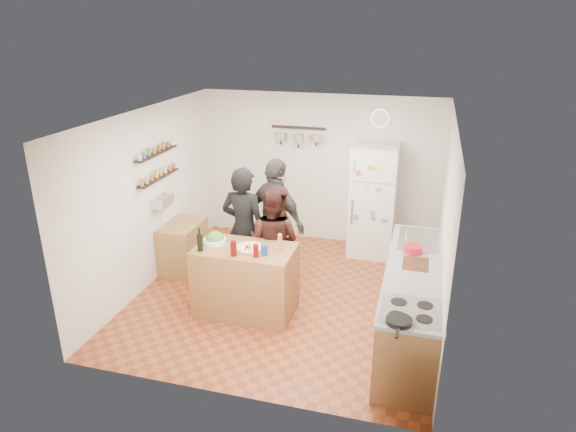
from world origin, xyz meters
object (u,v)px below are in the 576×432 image
(salad_bowl, at_px, (215,241))
(pepper_mill, at_px, (280,244))
(red_bowl, at_px, (413,249))
(side_table, at_px, (184,246))
(person_left, at_px, (244,229))
(wine_bottle, at_px, (200,243))
(counter_run, at_px, (412,304))
(skillet, at_px, (399,321))
(prep_island, at_px, (246,280))
(person_center, at_px, (274,242))
(fridge, at_px, (373,201))
(salt_canister, at_px, (264,250))
(wall_clock, at_px, (380,118))
(person_back, at_px, (276,221))

(salad_bowl, height_order, pepper_mill, pepper_mill)
(red_bowl, bearing_deg, side_table, 171.11)
(person_left, bearing_deg, wine_bottle, 78.47)
(wine_bottle, bearing_deg, counter_run, 4.36)
(counter_run, relative_size, skillet, 10.55)
(side_table, bearing_deg, skillet, -33.01)
(prep_island, bearing_deg, side_table, 145.11)
(person_left, height_order, counter_run, person_left)
(prep_island, xyz_separation_m, person_center, (0.21, 0.55, 0.33))
(fridge, bearing_deg, person_left, -133.76)
(prep_island, bearing_deg, person_left, 110.61)
(salt_canister, height_order, counter_run, salt_canister)
(prep_island, xyz_separation_m, counter_run, (2.09, -0.02, -0.01))
(person_left, xyz_separation_m, fridge, (1.58, 1.65, 0.01))
(person_left, height_order, skillet, person_left)
(wall_clock, relative_size, side_table, 0.37)
(skillet, height_order, wall_clock, wall_clock)
(person_left, bearing_deg, person_back, -128.01)
(skillet, xyz_separation_m, side_table, (-3.34, 2.17, -0.58))
(wine_bottle, xyz_separation_m, person_center, (0.71, 0.77, -0.24))
(prep_island, xyz_separation_m, side_table, (-1.35, 0.94, -0.09))
(wine_bottle, distance_m, side_table, 1.58)
(salad_bowl, bearing_deg, fridge, 51.62)
(skillet, bearing_deg, person_center, 134.95)
(prep_island, xyz_separation_m, salt_canister, (0.30, -0.12, 0.52))
(salt_canister, bearing_deg, person_back, 99.25)
(salad_bowl, xyz_separation_m, skillet, (2.41, -1.28, 0.01))
(salad_bowl, height_order, wine_bottle, wine_bottle)
(salad_bowl, xyz_separation_m, salt_canister, (0.72, -0.17, 0.04))
(person_back, distance_m, red_bowl, 2.02)
(person_back, bearing_deg, side_table, 32.98)
(person_left, height_order, red_bowl, person_left)
(salt_canister, distance_m, person_left, 0.92)
(prep_island, distance_m, salad_bowl, 0.64)
(prep_island, distance_m, red_bowl, 2.15)
(person_back, distance_m, skillet, 2.91)
(pepper_mill, distance_m, person_back, 1.01)
(salt_canister, xyz_separation_m, person_back, (-0.18, 1.12, -0.07))
(salad_bowl, height_order, person_center, person_center)
(side_table, bearing_deg, red_bowl, -8.89)
(red_bowl, relative_size, wall_clock, 0.74)
(person_center, xyz_separation_m, counter_run, (1.88, -0.58, -0.33))
(counter_run, relative_size, side_table, 3.29)
(prep_island, height_order, salad_bowl, salad_bowl)
(person_center, bearing_deg, pepper_mill, 125.98)
(wine_bottle, relative_size, wall_clock, 0.72)
(red_bowl, bearing_deg, counter_run, -83.37)
(person_center, distance_m, red_bowl, 1.85)
(red_bowl, bearing_deg, wine_bottle, -166.13)
(prep_island, distance_m, person_center, 0.68)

